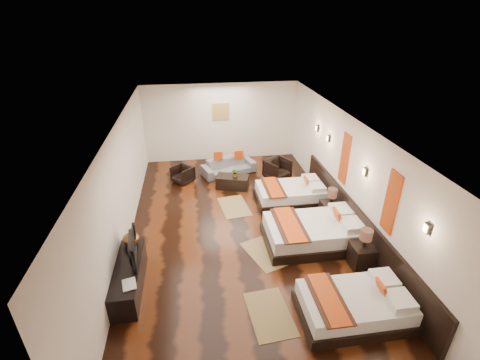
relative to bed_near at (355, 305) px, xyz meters
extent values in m
cube|color=black|center=(-1.70, 3.01, -0.26)|extent=(5.50, 9.50, 0.01)
cube|color=white|center=(-1.70, 3.01, 2.54)|extent=(5.50, 9.50, 0.01)
cube|color=silver|center=(-1.70, 7.76, 1.14)|extent=(5.50, 0.01, 2.80)
cube|color=silver|center=(-4.45, 3.01, 1.14)|extent=(0.01, 9.50, 2.80)
cube|color=silver|center=(1.05, 3.01, 1.14)|extent=(0.01, 9.50, 2.80)
cube|color=black|center=(1.01, 2.21, 0.19)|extent=(0.08, 6.60, 0.90)
cube|color=black|center=(-0.03, 0.00, -0.16)|extent=(1.99, 1.23, 0.21)
cube|color=white|center=(-0.03, 0.00, 0.09)|extent=(1.89, 1.14, 0.28)
cube|color=#C33F0D|center=(0.45, 0.00, 0.35)|extent=(0.15, 0.30, 0.31)
cube|color=#38190F|center=(-0.55, 0.00, 0.24)|extent=(0.52, 1.25, 0.02)
cube|color=#C33F0D|center=(-0.55, 0.00, 0.26)|extent=(0.36, 1.25, 0.02)
cube|color=black|center=(-0.03, 2.23, -0.14)|extent=(2.33, 1.44, 0.24)
cube|color=white|center=(-0.03, 2.23, 0.15)|extent=(2.21, 1.33, 0.33)
cube|color=#C33F0D|center=(0.53, 2.23, 0.45)|extent=(0.17, 0.35, 0.36)
cube|color=#38190F|center=(-0.63, 2.23, 0.33)|extent=(0.61, 1.46, 0.02)
cube|color=#C33F0D|center=(-0.63, 2.23, 0.34)|extent=(0.42, 1.46, 0.02)
cube|color=black|center=(-0.03, 4.25, -0.16)|extent=(1.98, 1.22, 0.21)
cube|color=white|center=(-0.03, 4.25, 0.09)|extent=(1.88, 1.13, 0.28)
cube|color=#C33F0D|center=(0.45, 4.25, 0.34)|extent=(0.15, 0.30, 0.30)
cube|color=#38190F|center=(-0.54, 4.25, 0.24)|extent=(0.52, 1.24, 0.02)
cube|color=#C33F0D|center=(-0.54, 4.25, 0.25)|extent=(0.36, 1.24, 0.02)
cube|color=black|center=(0.75, 1.27, 0.01)|extent=(0.49, 0.49, 0.54)
cylinder|color=black|center=(0.75, 1.27, 0.39)|extent=(0.09, 0.09, 0.22)
cylinder|color=#3F2619|center=(0.75, 1.27, 0.59)|extent=(0.26, 0.26, 0.24)
cube|color=black|center=(0.75, 3.14, 0.00)|extent=(0.48, 0.48, 0.53)
cylinder|color=black|center=(0.75, 3.14, 0.37)|extent=(0.08, 0.08, 0.21)
cylinder|color=#3F2619|center=(0.75, 3.14, 0.57)|extent=(0.25, 0.25, 0.23)
cube|color=olive|center=(-1.53, 0.25, -0.25)|extent=(0.85, 1.26, 0.01)
cube|color=olive|center=(-1.23, 2.00, -0.25)|extent=(1.13, 1.39, 0.01)
cube|color=olive|center=(-1.69, 4.17, -0.25)|extent=(0.91, 1.29, 0.01)
cube|color=black|center=(-4.20, 1.33, 0.02)|extent=(0.50, 1.80, 0.55)
imported|color=black|center=(-4.15, 1.54, 0.57)|extent=(0.24, 0.98, 0.56)
imported|color=black|center=(-4.20, 0.77, 0.31)|extent=(0.31, 0.37, 0.03)
imported|color=brown|center=(-4.20, 2.05, 0.48)|extent=(0.42, 0.42, 0.38)
imported|color=slate|center=(-1.59, 6.39, 0.00)|extent=(1.94, 1.27, 0.53)
imported|color=black|center=(-3.15, 5.97, 0.01)|extent=(0.84, 0.84, 0.55)
imported|color=black|center=(-0.03, 5.80, 0.07)|extent=(0.98, 0.99, 0.66)
cube|color=black|center=(-1.59, 5.34, -0.06)|extent=(1.10, 0.77, 0.40)
imported|color=#2B6220|center=(-1.51, 5.30, 0.28)|extent=(0.29, 0.26, 0.28)
cube|color=#D86014|center=(1.03, 1.11, 1.44)|extent=(0.04, 0.40, 1.30)
cube|color=#D86014|center=(1.03, 3.31, 1.44)|extent=(0.04, 0.40, 1.30)
cube|color=black|center=(1.01, 0.01, 1.59)|extent=(0.06, 0.12, 0.18)
cube|color=#FFD18C|center=(0.98, 0.01, 1.59)|extent=(0.02, 0.10, 0.14)
cube|color=black|center=(1.01, 2.21, 1.59)|extent=(0.06, 0.12, 0.18)
cube|color=#FFD18C|center=(0.98, 2.21, 1.59)|extent=(0.02, 0.10, 0.14)
cube|color=black|center=(1.01, 4.41, 1.59)|extent=(0.06, 0.12, 0.18)
cube|color=#FFD18C|center=(0.98, 4.41, 1.59)|extent=(0.02, 0.10, 0.14)
cube|color=black|center=(1.01, 5.31, 1.59)|extent=(0.06, 0.12, 0.18)
cube|color=#FFD18C|center=(0.98, 5.31, 1.59)|extent=(0.02, 0.10, 0.14)
cube|color=#AD873F|center=(-1.70, 7.74, 1.54)|extent=(0.60, 0.04, 0.60)
camera|label=1|loc=(-2.74, -4.19, 4.87)|focal=25.58mm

